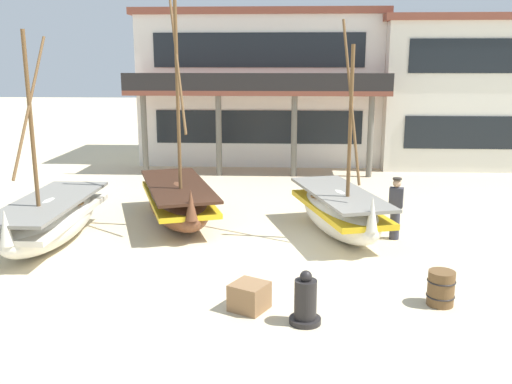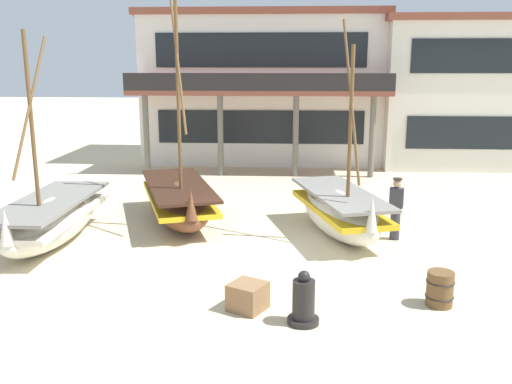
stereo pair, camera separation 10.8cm
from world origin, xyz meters
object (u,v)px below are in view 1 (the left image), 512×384
Objects in this scene: fishing_boat_near_left at (178,200)px; harbor_building_annex at (482,91)px; capstan_winch at (305,302)px; cargo_crate at (249,296)px; fishing_boat_far_right at (50,220)px; fishing_boat_centre_large at (340,211)px; harbor_building_main at (261,86)px; fisherman_by_hull at (396,209)px; wooden_barrel at (441,288)px.

harbor_building_annex is (12.44, 11.53, 2.66)m from fishing_boat_near_left.
capstan_winch is 1.59× the size of cargo_crate.
fishing_boat_near_left reaches higher than fishing_boat_far_right.
fishing_boat_centre_large is at bearing -121.72° from harbor_building_annex.
harbor_building_main is at bearing 80.56° from fishing_boat_near_left.
fishing_boat_near_left reaches higher than fisherman_by_hull.
fishing_boat_far_right is at bearing -174.59° from fisherman_by_hull.
fisherman_by_hull reaches higher than cargo_crate.
wooden_barrel is 3.76m from cargo_crate.
fishing_boat_far_right is at bearing -171.36° from fishing_boat_centre_large.
fisherman_by_hull is 4.25m from wooden_barrel.
fishing_boat_near_left is 17.17m from harbor_building_annex.
fishing_boat_near_left is 6.28m from fisherman_by_hull.
harbor_building_annex is (15.41, 13.73, 2.66)m from fishing_boat_far_right.
cargo_crate is (2.50, -5.96, -0.39)m from fishing_boat_near_left.
fisherman_by_hull is (6.13, -1.34, 0.18)m from fishing_boat_near_left.
fishing_boat_far_right is 3.22× the size of fisherman_by_hull.
capstan_winch is at bearing -85.03° from harbor_building_main.
harbor_building_annex is (6.32, 12.87, 2.48)m from fisherman_by_hull.
cargo_crate is 0.06× the size of harbor_building_annex.
cargo_crate is (-1.06, 0.53, -0.15)m from capstan_winch.
fishing_boat_near_left reaches higher than harbor_building_main.
fishing_boat_near_left is 0.66× the size of harbor_building_annex.
fishing_boat_near_left reaches higher than fishing_boat_centre_large.
harbor_building_annex reaches higher than fisherman_by_hull.
fishing_boat_far_right is (-2.97, -2.20, -0.00)m from fishing_boat_near_left.
fisherman_by_hull reaches higher than capstan_winch.
fishing_boat_far_right is 15.14m from harbor_building_main.
capstan_winch is 0.09× the size of harbor_building_main.
fishing_boat_centre_large is 5.39m from cargo_crate.
wooden_barrel is at bearing -109.94° from harbor_building_annex.
fishing_boat_centre_large is 5.64× the size of capstan_winch.
fishing_boat_near_left is at bearing 138.30° from wooden_barrel.
capstan_winch is (-2.57, -5.14, -0.42)m from fisherman_by_hull.
wooden_barrel is at bearing 19.02° from capstan_winch.
fisherman_by_hull is 5.77m from capstan_winch.
fishing_boat_far_right reaches higher than wooden_barrel.
fisherman_by_hull is at bearing 5.41° from fishing_boat_far_right.
harbor_building_annex is (8.88, 18.01, 2.90)m from capstan_winch.
fishing_boat_near_left is 6.47m from cargo_crate.
capstan_winch is 1.46× the size of wooden_barrel.
fishing_boat_far_right is 9.81m from wooden_barrel.
capstan_winch is (6.53, -4.28, -0.24)m from fishing_boat_far_right.
capstan_winch is at bearing -33.28° from fishing_boat_far_right.
wooden_barrel is at bearing -70.84° from fishing_boat_centre_large.
fisherman_by_hull is 14.06m from harbor_building_main.
harbor_building_main is at bearing 178.37° from harbor_building_annex.
fishing_boat_near_left reaches higher than wooden_barrel.
cargo_crate is (-2.17, -4.91, -0.41)m from fishing_boat_centre_large.
fishing_boat_far_right is 6.64m from cargo_crate.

